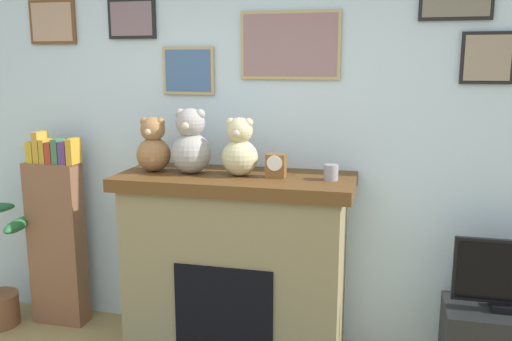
{
  "coord_description": "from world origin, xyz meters",
  "views": [
    {
      "loc": [
        0.89,
        -1.52,
        1.86
      ],
      "look_at": [
        0.12,
        1.65,
        1.22
      ],
      "focal_mm": 37.98,
      "sensor_mm": 36.0,
      "label": 1
    }
  ],
  "objects_px": {
    "candle_jar": "(331,172)",
    "television": "(512,277)",
    "teddy_bear_tan": "(153,147)",
    "teddy_bear_brown": "(240,150)",
    "bookshelf": "(57,236)",
    "fireplace": "(236,264)",
    "teddy_bear_cream": "(191,144)",
    "mantel_clock": "(276,166)"
  },
  "relations": [
    {
      "from": "fireplace",
      "to": "candle_jar",
      "type": "relative_size",
      "value": 15.81
    },
    {
      "from": "television",
      "to": "candle_jar",
      "type": "xyz_separation_m",
      "value": [
        -1.04,
        -0.01,
        0.56
      ]
    },
    {
      "from": "television",
      "to": "teddy_bear_brown",
      "type": "height_order",
      "value": "teddy_bear_brown"
    },
    {
      "from": "fireplace",
      "to": "teddy_bear_tan",
      "type": "xyz_separation_m",
      "value": [
        -0.54,
        -0.02,
        0.74
      ]
    },
    {
      "from": "television",
      "to": "mantel_clock",
      "type": "distance_m",
      "value": 1.49
    },
    {
      "from": "bookshelf",
      "to": "mantel_clock",
      "type": "distance_m",
      "value": 1.73
    },
    {
      "from": "fireplace",
      "to": "teddy_bear_brown",
      "type": "distance_m",
      "value": 0.75
    },
    {
      "from": "bookshelf",
      "to": "teddy_bear_brown",
      "type": "distance_m",
      "value": 1.56
    },
    {
      "from": "teddy_bear_cream",
      "to": "mantel_clock",
      "type": "bearing_deg",
      "value": -0.12
    },
    {
      "from": "candle_jar",
      "to": "television",
      "type": "bearing_deg",
      "value": 0.65
    },
    {
      "from": "television",
      "to": "teddy_bear_tan",
      "type": "relative_size",
      "value": 1.83
    },
    {
      "from": "fireplace",
      "to": "bookshelf",
      "type": "height_order",
      "value": "bookshelf"
    },
    {
      "from": "teddy_bear_tan",
      "to": "mantel_clock",
      "type": "bearing_deg",
      "value": -0.08
    },
    {
      "from": "bookshelf",
      "to": "candle_jar",
      "type": "distance_m",
      "value": 2.04
    },
    {
      "from": "teddy_bear_tan",
      "to": "teddy_bear_brown",
      "type": "relative_size",
      "value": 0.97
    },
    {
      "from": "fireplace",
      "to": "teddy_bear_brown",
      "type": "xyz_separation_m",
      "value": [
        0.03,
        -0.02,
        0.75
      ]
    },
    {
      "from": "bookshelf",
      "to": "teddy_bear_cream",
      "type": "relative_size",
      "value": 3.43
    },
    {
      "from": "fireplace",
      "to": "teddy_bear_cream",
      "type": "height_order",
      "value": "teddy_bear_cream"
    },
    {
      "from": "teddy_bear_cream",
      "to": "television",
      "type": "bearing_deg",
      "value": 0.37
    },
    {
      "from": "bookshelf",
      "to": "television",
      "type": "distance_m",
      "value": 2.99
    },
    {
      "from": "mantel_clock",
      "to": "teddy_bear_cream",
      "type": "distance_m",
      "value": 0.55
    },
    {
      "from": "fireplace",
      "to": "mantel_clock",
      "type": "height_order",
      "value": "mantel_clock"
    },
    {
      "from": "television",
      "to": "mantel_clock",
      "type": "relative_size",
      "value": 4.45
    },
    {
      "from": "bookshelf",
      "to": "candle_jar",
      "type": "xyz_separation_m",
      "value": [
        1.95,
        -0.11,
        0.58
      ]
    },
    {
      "from": "television",
      "to": "teddy_bear_cream",
      "type": "distance_m",
      "value": 2.03
    },
    {
      "from": "fireplace",
      "to": "teddy_bear_brown",
      "type": "height_order",
      "value": "teddy_bear_brown"
    },
    {
      "from": "bookshelf",
      "to": "mantel_clock",
      "type": "bearing_deg",
      "value": -4.06
    },
    {
      "from": "fireplace",
      "to": "mantel_clock",
      "type": "xyz_separation_m",
      "value": [
        0.26,
        -0.02,
        0.66
      ]
    },
    {
      "from": "fireplace",
      "to": "teddy_bear_brown",
      "type": "relative_size",
      "value": 4.08
    },
    {
      "from": "mantel_clock",
      "to": "teddy_bear_cream",
      "type": "bearing_deg",
      "value": 179.88
    },
    {
      "from": "fireplace",
      "to": "teddy_bear_cream",
      "type": "distance_m",
      "value": 0.82
    },
    {
      "from": "mantel_clock",
      "to": "teddy_bear_tan",
      "type": "relative_size",
      "value": 0.41
    },
    {
      "from": "teddy_bear_tan",
      "to": "teddy_bear_cream",
      "type": "bearing_deg",
      "value": -0.02
    },
    {
      "from": "fireplace",
      "to": "mantel_clock",
      "type": "bearing_deg",
      "value": -4.29
    },
    {
      "from": "fireplace",
      "to": "television",
      "type": "height_order",
      "value": "fireplace"
    },
    {
      "from": "fireplace",
      "to": "teddy_bear_cream",
      "type": "bearing_deg",
      "value": -176.34
    },
    {
      "from": "bookshelf",
      "to": "teddy_bear_tan",
      "type": "distance_m",
      "value": 1.08
    },
    {
      "from": "television",
      "to": "mantel_clock",
      "type": "height_order",
      "value": "mantel_clock"
    },
    {
      "from": "fireplace",
      "to": "television",
      "type": "bearing_deg",
      "value": -0.21
    },
    {
      "from": "teddy_bear_tan",
      "to": "teddy_bear_cream",
      "type": "xyz_separation_m",
      "value": [
        0.25,
        -0.0,
        0.03
      ]
    },
    {
      "from": "teddy_bear_brown",
      "to": "bookshelf",
      "type": "bearing_deg",
      "value": 175.33
    },
    {
      "from": "bookshelf",
      "to": "teddy_bear_brown",
      "type": "relative_size",
      "value": 3.91
    }
  ]
}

